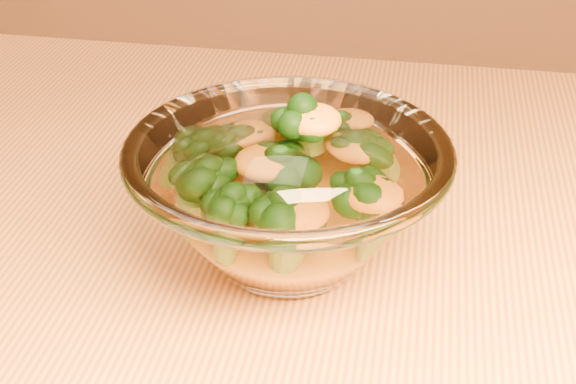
{
  "coord_description": "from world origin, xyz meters",
  "views": [
    {
      "loc": [
        0.12,
        -0.35,
        1.06
      ],
      "look_at": [
        0.04,
        0.06,
        0.8
      ],
      "focal_mm": 50.0,
      "sensor_mm": 36.0,
      "label": 1
    }
  ],
  "objects": [
    {
      "name": "glass_bowl",
      "position": [
        0.04,
        0.06,
        0.8
      ],
      "size": [
        0.2,
        0.2,
        0.09
      ],
      "color": "white",
      "rests_on": "table"
    },
    {
      "name": "broccoli_heap",
      "position": [
        0.04,
        0.07,
        0.81
      ],
      "size": [
        0.15,
        0.14,
        0.08
      ],
      "color": "black",
      "rests_on": "cheese_sauce"
    },
    {
      "name": "cheese_sauce",
      "position": [
        0.04,
        0.06,
        0.78
      ],
      "size": [
        0.1,
        0.1,
        0.03
      ],
      "primitive_type": "ellipsoid",
      "color": "orange",
      "rests_on": "glass_bowl"
    }
  ]
}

